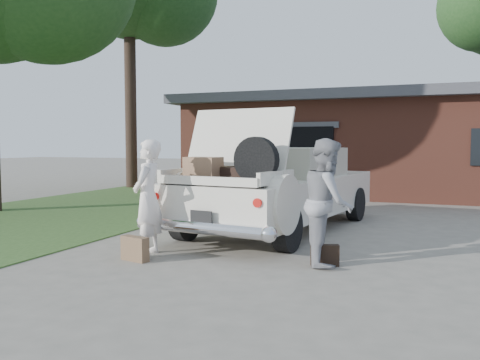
% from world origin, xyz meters
% --- Properties ---
extents(ground, '(90.00, 90.00, 0.00)m').
position_xyz_m(ground, '(0.00, 0.00, 0.00)').
color(ground, gray).
rests_on(ground, ground).
extents(grass_strip, '(6.00, 16.00, 0.02)m').
position_xyz_m(grass_strip, '(-5.50, 3.00, 0.01)').
color(grass_strip, '#2D4C1E').
rests_on(grass_strip, ground).
extents(house, '(12.80, 7.80, 3.30)m').
position_xyz_m(house, '(0.98, 11.47, 1.67)').
color(house, brown).
rests_on(house, ground).
extents(sedan, '(2.91, 5.89, 2.28)m').
position_xyz_m(sedan, '(0.10, 2.45, 0.83)').
color(sedan, silver).
rests_on(sedan, ground).
extents(woman_left, '(0.53, 0.71, 1.75)m').
position_xyz_m(woman_left, '(-1.09, -0.45, 0.88)').
color(woman_left, white).
rests_on(woman_left, ground).
extents(woman_right, '(0.86, 0.99, 1.76)m').
position_xyz_m(woman_right, '(1.57, -0.06, 0.88)').
color(woman_right, gray).
rests_on(woman_right, ground).
extents(suitcase_left, '(0.48, 0.26, 0.35)m').
position_xyz_m(suitcase_left, '(-1.06, -0.86, 0.18)').
color(suitcase_left, brown).
rests_on(suitcase_left, ground).
extents(suitcase_right, '(0.40, 0.25, 0.30)m').
position_xyz_m(suitcase_right, '(1.56, -0.17, 0.15)').
color(suitcase_right, black).
rests_on(suitcase_right, ground).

